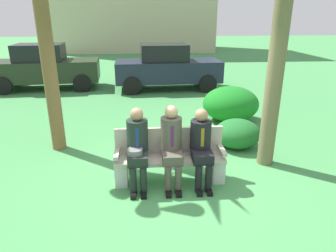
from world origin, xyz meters
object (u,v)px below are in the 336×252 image
object	(u,v)px
parked_car_near	(45,67)
seated_man_middle	(172,142)
shrub_mid_lawn	(231,104)
seated_man_left	(137,145)
park_bench	(170,157)
shrub_near_bench	(237,134)
parked_car_far	(167,67)
seated_man_right	(201,143)

from	to	relation	value
parked_car_near	seated_man_middle	bearing A→B (deg)	-60.60
shrub_mid_lawn	seated_man_left	bearing A→B (deg)	-127.41
park_bench	seated_man_middle	distance (m)	0.35
shrub_near_bench	parked_car_near	bearing A→B (deg)	133.42
park_bench	parked_car_far	distance (m)	6.89
seated_man_right	shrub_near_bench	size ratio (longest dim) A/B	1.29
shrub_near_bench	seated_man_middle	bearing A→B (deg)	-137.73
seated_man_middle	seated_man_right	distance (m)	0.48
parked_car_near	seated_man_right	bearing A→B (deg)	-57.87
seated_man_right	shrub_near_bench	world-z (taller)	seated_man_right
parked_car_near	park_bench	bearing A→B (deg)	-60.32
shrub_near_bench	parked_car_far	distance (m)	5.73
seated_man_middle	shrub_near_bench	distance (m)	2.10
parked_car_near	parked_car_far	size ratio (longest dim) A/B	1.01
parked_car_near	seated_man_left	bearing A→B (deg)	-63.94
shrub_mid_lawn	parked_car_far	distance (m)	4.13
shrub_near_bench	shrub_mid_lawn	distance (m)	1.77
seated_man_left	parked_car_near	bearing A→B (deg)	116.06
seated_man_left	parked_car_far	xyz separation A→B (m)	(0.99, 6.99, 0.11)
parked_car_near	shrub_near_bench	bearing A→B (deg)	-46.58
seated_man_right	parked_car_far	size ratio (longest dim) A/B	0.32
park_bench	parked_car_near	world-z (taller)	parked_car_near
park_bench	shrub_mid_lawn	bearing A→B (deg)	58.07
seated_man_right	parked_car_far	world-z (taller)	parked_car_far
seated_man_left	shrub_near_bench	world-z (taller)	seated_man_left
seated_man_left	shrub_mid_lawn	world-z (taller)	seated_man_left
shrub_mid_lawn	parked_car_near	size ratio (longest dim) A/B	0.37
seated_man_middle	parked_car_far	world-z (taller)	parked_car_far
park_bench	parked_car_far	bearing A→B (deg)	86.11
seated_man_left	parked_car_far	size ratio (longest dim) A/B	0.33
seated_man_middle	seated_man_right	bearing A→B (deg)	-0.78
park_bench	shrub_near_bench	xyz separation A→B (m)	(1.54, 1.26, -0.11)
seated_man_left	park_bench	bearing A→B (deg)	13.97
park_bench	seated_man_right	world-z (taller)	seated_man_right
shrub_near_bench	shrub_mid_lawn	bearing A→B (deg)	79.50
park_bench	parked_car_near	xyz separation A→B (m)	(-4.14, 7.26, 0.42)
seated_man_left	seated_man_middle	world-z (taller)	seated_man_middle
seated_man_middle	seated_man_right	size ratio (longest dim) A/B	1.05
seated_man_left	shrub_mid_lawn	size ratio (longest dim) A/B	0.89
seated_man_right	shrub_mid_lawn	xyz separation A→B (m)	(1.36, 3.12, -0.25)
seated_man_left	parked_car_near	size ratio (longest dim) A/B	0.32
parked_car_near	parked_car_far	world-z (taller)	same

